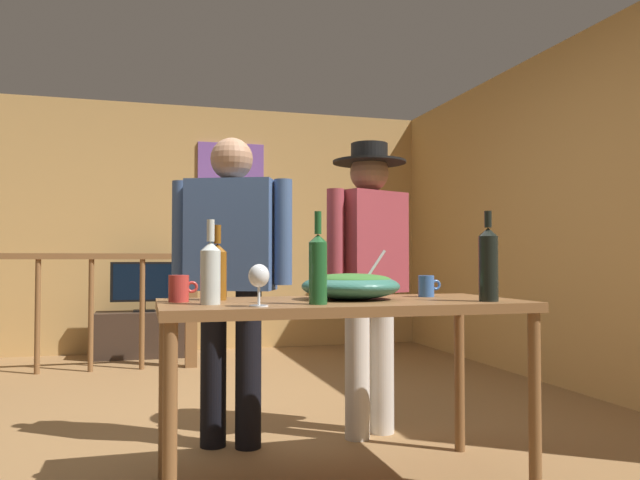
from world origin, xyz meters
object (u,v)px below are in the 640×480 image
at_px(framed_picture, 231,173).
at_px(salad_bowl, 351,285).
at_px(person_standing_left, 231,263).
at_px(wine_glass, 259,278).
at_px(flat_screen_tv, 144,283).
at_px(wine_bottle_clear, 210,271).
at_px(wine_bottle_green, 318,267).
at_px(tv_console, 144,334).
at_px(mug_red, 179,288).
at_px(serving_table, 342,319).
at_px(wine_bottle_amber, 217,270).
at_px(mug_blue, 427,286).
at_px(person_standing_right, 370,263).
at_px(stair_railing, 112,297).
at_px(wine_bottle_dark, 488,263).

relative_size(framed_picture, salad_bowl, 1.65).
bearing_deg(person_standing_left, wine_glass, 111.70).
distance_m(framed_picture, flat_screen_tv, 1.47).
relative_size(wine_bottle_clear, wine_bottle_green, 0.91).
relative_size(tv_console, mug_red, 7.74).
distance_m(serving_table, wine_glass, 0.50).
bearing_deg(wine_glass, wine_bottle_clear, 135.11).
bearing_deg(wine_bottle_amber, tv_console, 94.75).
bearing_deg(wine_glass, salad_bowl, 33.56).
xyz_separation_m(framed_picture, person_standing_left, (-0.44, -3.40, -0.93)).
relative_size(serving_table, wine_bottle_clear, 4.63).
bearing_deg(flat_screen_tv, person_standing_left, -82.07).
bearing_deg(person_standing_left, tv_console, -59.09).
height_order(serving_table, wine_bottle_green, wine_bottle_green).
relative_size(mug_blue, person_standing_right, 0.07).
height_order(mug_red, person_standing_right, person_standing_right).
xyz_separation_m(mug_blue, person_standing_left, (-0.82, 0.54, 0.10)).
bearing_deg(flat_screen_tv, wine_bottle_clear, -86.28).
xyz_separation_m(wine_bottle_clear, mug_blue, (1.00, 0.22, -0.08)).
bearing_deg(person_standing_right, wine_bottle_green, 35.61).
bearing_deg(wine_bottle_green, person_standing_left, 103.90).
distance_m(wine_bottle_amber, wine_bottle_green, 0.49).
xyz_separation_m(wine_bottle_amber, wine_bottle_green, (0.34, -0.35, 0.02)).
relative_size(stair_railing, wine_bottle_amber, 6.84).
bearing_deg(mug_blue, framed_picture, 95.44).
distance_m(framed_picture, wine_bottle_clear, 4.31).
xyz_separation_m(salad_bowl, mug_blue, (0.39, 0.08, -0.01)).
height_order(wine_glass, mug_blue, wine_glass).
distance_m(wine_bottle_dark, wine_bottle_green, 0.71).
height_order(flat_screen_tv, wine_bottle_amber, wine_bottle_amber).
relative_size(flat_screen_tv, wine_glass, 4.05).
xyz_separation_m(stair_railing, tv_console, (0.26, 0.71, -0.40)).
bearing_deg(mug_red, person_standing_left, 64.18).
bearing_deg(person_standing_left, wine_bottle_clear, 99.84).
height_order(mug_red, person_standing_left, person_standing_left).
bearing_deg(person_standing_right, mug_blue, 75.04).
distance_m(serving_table, wine_bottle_clear, 0.59).
height_order(wine_bottle_amber, person_standing_right, person_standing_right).
height_order(tv_console, person_standing_right, person_standing_right).
bearing_deg(salad_bowl, tv_console, 102.90).
bearing_deg(flat_screen_tv, mug_red, -87.76).
bearing_deg(person_standing_right, wine_bottle_clear, 16.60).
height_order(serving_table, mug_blue, mug_blue).
distance_m(wine_glass, wine_bottle_dark, 0.95).
bearing_deg(wine_bottle_dark, mug_red, 166.01).
xyz_separation_m(serving_table, person_standing_right, (0.37, 0.67, 0.23)).
bearing_deg(wine_bottle_green, wine_bottle_amber, 134.66).
xyz_separation_m(stair_railing, person_standing_left, (0.69, -2.40, 0.30)).
xyz_separation_m(salad_bowl, wine_glass, (-0.45, -0.30, 0.04)).
bearing_deg(mug_red, serving_table, -7.25).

